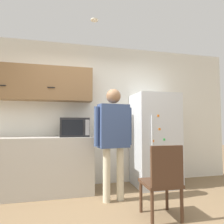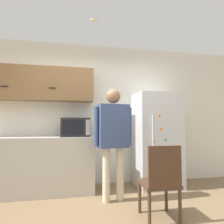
# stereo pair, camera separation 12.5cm
# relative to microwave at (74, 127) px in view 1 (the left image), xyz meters

# --- Properties ---
(back_wall) EXTENTS (6.00, 0.06, 2.70)m
(back_wall) POSITION_rel_microwave_xyz_m (0.32, 0.38, 0.26)
(back_wall) COLOR silver
(back_wall) RESTS_ON ground_plane
(counter) EXTENTS (2.20, 0.63, 0.93)m
(counter) POSITION_rel_microwave_xyz_m (-0.78, 0.03, -0.62)
(counter) COLOR #BCB7AD
(counter) RESTS_ON ground_plane
(upper_cabinets) EXTENTS (2.20, 0.32, 0.60)m
(upper_cabinets) POSITION_rel_microwave_xyz_m (-0.78, 0.19, 0.77)
(upper_cabinets) COLOR olive
(microwave) EXTENTS (0.48, 0.41, 0.32)m
(microwave) POSITION_rel_microwave_xyz_m (0.00, 0.00, 0.00)
(microwave) COLOR #232326
(microwave) RESTS_ON counter
(person) EXTENTS (0.60, 0.28, 1.68)m
(person) POSITION_rel_microwave_xyz_m (0.56, -0.55, -0.06)
(person) COLOR beige
(person) RESTS_ON ground_plane
(refrigerator) EXTENTS (0.79, 0.71, 1.71)m
(refrigerator) POSITION_rel_microwave_xyz_m (1.50, -0.00, -0.23)
(refrigerator) COLOR silver
(refrigerator) RESTS_ON ground_plane
(chair) EXTENTS (0.44, 0.44, 0.89)m
(chair) POSITION_rel_microwave_xyz_m (0.99, -1.26, -0.60)
(chair) COLOR #472D1E
(chair) RESTS_ON ground_plane
(ceiling_light) EXTENTS (0.11, 0.11, 0.01)m
(ceiling_light) POSITION_rel_microwave_xyz_m (0.24, -0.66, 1.59)
(ceiling_light) COLOR white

